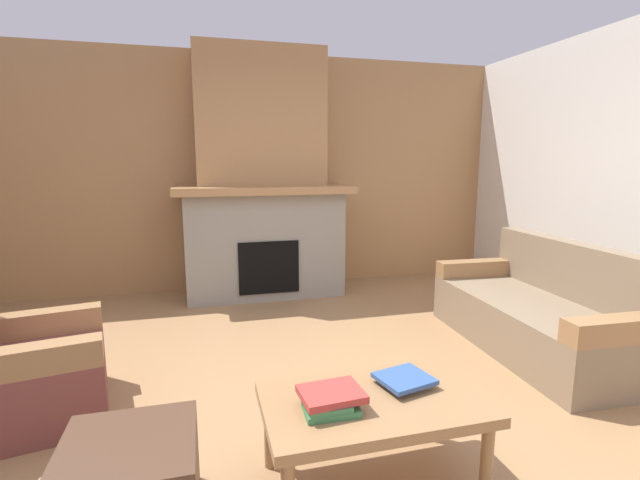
{
  "coord_description": "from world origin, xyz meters",
  "views": [
    {
      "loc": [
        -0.67,
        -2.41,
        1.49
      ],
      "look_at": [
        0.2,
        0.89,
        0.89
      ],
      "focal_mm": 25.35,
      "sensor_mm": 36.0,
      "label": 1
    }
  ],
  "objects_px": {
    "fireplace": "(262,191)",
    "coffee_table": "(373,409)",
    "armchair": "(23,372)",
    "couch": "(541,314)"
  },
  "relations": [
    {
      "from": "fireplace",
      "to": "coffee_table",
      "type": "bearing_deg",
      "value": -89.18
    },
    {
      "from": "fireplace",
      "to": "armchair",
      "type": "relative_size",
      "value": 3.02
    },
    {
      "from": "coffee_table",
      "to": "fireplace",
      "type": "bearing_deg",
      "value": 90.82
    },
    {
      "from": "fireplace",
      "to": "couch",
      "type": "relative_size",
      "value": 1.47
    },
    {
      "from": "armchair",
      "to": "coffee_table",
      "type": "height_order",
      "value": "armchair"
    },
    {
      "from": "fireplace",
      "to": "coffee_table",
      "type": "distance_m",
      "value": 3.36
    },
    {
      "from": "couch",
      "to": "armchair",
      "type": "bearing_deg",
      "value": -178.42
    },
    {
      "from": "couch",
      "to": "coffee_table",
      "type": "relative_size",
      "value": 1.84
    },
    {
      "from": "fireplace",
      "to": "couch",
      "type": "xyz_separation_m",
      "value": [
        1.93,
        -2.15,
        -0.88
      ]
    },
    {
      "from": "fireplace",
      "to": "armchair",
      "type": "xyz_separation_m",
      "value": [
        -1.71,
        -2.25,
        -0.87
      ]
    }
  ]
}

